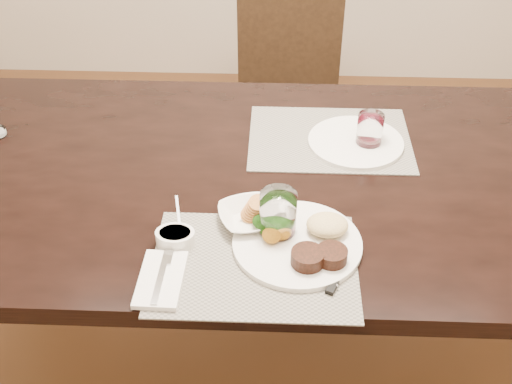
{
  "coord_description": "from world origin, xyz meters",
  "views": [
    {
      "loc": [
        -0.04,
        -1.38,
        1.76
      ],
      "look_at": [
        -0.09,
        -0.18,
        0.82
      ],
      "focal_mm": 45.0,
      "sensor_mm": 36.0,
      "label": 1
    }
  ],
  "objects_px": {
    "cracker_bowl": "(250,216)",
    "dinner_plate": "(304,241)",
    "wine_glass_near": "(278,217)",
    "steak_knife": "(336,272)",
    "chair_far": "(288,86)",
    "far_plate": "(356,142)"
  },
  "relations": [
    {
      "from": "dinner_plate",
      "to": "cracker_bowl",
      "type": "relative_size",
      "value": 1.61
    },
    {
      "from": "chair_far",
      "to": "far_plate",
      "type": "xyz_separation_m",
      "value": [
        0.18,
        -0.79,
        0.26
      ]
    },
    {
      "from": "steak_knife",
      "to": "wine_glass_near",
      "type": "bearing_deg",
      "value": 160.61
    },
    {
      "from": "chair_far",
      "to": "steak_knife",
      "type": "height_order",
      "value": "chair_far"
    },
    {
      "from": "dinner_plate",
      "to": "cracker_bowl",
      "type": "xyz_separation_m",
      "value": [
        -0.13,
        0.08,
        0.0
      ]
    },
    {
      "from": "dinner_plate",
      "to": "far_plate",
      "type": "bearing_deg",
      "value": 94.79
    },
    {
      "from": "dinner_plate",
      "to": "steak_knife",
      "type": "xyz_separation_m",
      "value": [
        0.07,
        -0.08,
        -0.01
      ]
    },
    {
      "from": "wine_glass_near",
      "to": "far_plate",
      "type": "relative_size",
      "value": 0.44
    },
    {
      "from": "chair_far",
      "to": "cracker_bowl",
      "type": "bearing_deg",
      "value": -95.03
    },
    {
      "from": "steak_knife",
      "to": "dinner_plate",
      "type": "bearing_deg",
      "value": 154.37
    },
    {
      "from": "chair_far",
      "to": "wine_glass_near",
      "type": "distance_m",
      "value": 1.22
    },
    {
      "from": "cracker_bowl",
      "to": "dinner_plate",
      "type": "bearing_deg",
      "value": -32.34
    },
    {
      "from": "wine_glass_near",
      "to": "far_plate",
      "type": "distance_m",
      "value": 0.45
    },
    {
      "from": "dinner_plate",
      "to": "steak_knife",
      "type": "bearing_deg",
      "value": -25.66
    },
    {
      "from": "wine_glass_near",
      "to": "far_plate",
      "type": "xyz_separation_m",
      "value": [
        0.22,
        0.39,
        -0.05
      ]
    },
    {
      "from": "dinner_plate",
      "to": "wine_glass_near",
      "type": "distance_m",
      "value": 0.08
    },
    {
      "from": "dinner_plate",
      "to": "wine_glass_near",
      "type": "bearing_deg",
      "value": 169.94
    },
    {
      "from": "far_plate",
      "to": "cracker_bowl",
      "type": "bearing_deg",
      "value": -128.72
    },
    {
      "from": "cracker_bowl",
      "to": "wine_glass_near",
      "type": "bearing_deg",
      "value": -30.25
    },
    {
      "from": "steak_knife",
      "to": "cracker_bowl",
      "type": "xyz_separation_m",
      "value": [
        -0.2,
        0.16,
        0.02
      ]
    },
    {
      "from": "dinner_plate",
      "to": "far_plate",
      "type": "xyz_separation_m",
      "value": [
        0.16,
        0.43,
        -0.01
      ]
    },
    {
      "from": "chair_far",
      "to": "cracker_bowl",
      "type": "relative_size",
      "value": 4.85
    }
  ]
}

